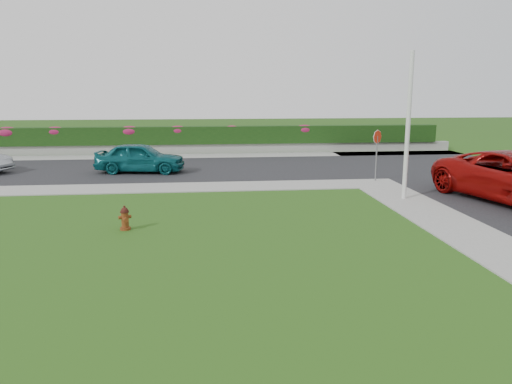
{
  "coord_description": "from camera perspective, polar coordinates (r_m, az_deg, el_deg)",
  "views": [
    {
      "loc": [
        -0.26,
        -11.3,
        3.91
      ],
      "look_at": [
        1.3,
        3.42,
        0.9
      ],
      "focal_mm": 35.0,
      "sensor_mm": 36.0,
      "label": 1
    }
  ],
  "objects": [
    {
      "name": "ground",
      "position": [
        11.96,
        -4.51,
        -7.62
      ],
      "size": [
        120.0,
        120.0,
        0.0
      ],
      "primitive_type": "plane",
      "color": "black",
      "rests_on": "ground"
    },
    {
      "name": "street_far",
      "position": [
        26.04,
        -16.49,
        2.43
      ],
      "size": [
        26.0,
        8.0,
        0.04
      ],
      "primitive_type": "cube",
      "color": "black",
      "rests_on": "ground"
    },
    {
      "name": "curb_corner",
      "position": [
        21.91,
        13.4,
        0.95
      ],
      "size": [
        2.0,
        2.0,
        0.04
      ],
      "primitive_type": "cube",
      "color": "gray",
      "rests_on": "ground"
    },
    {
      "name": "sidewalk_far",
      "position": [
        21.46,
        -21.46,
        0.24
      ],
      "size": [
        24.0,
        2.0,
        0.04
      ],
      "primitive_type": "cube",
      "color": "gray",
      "rests_on": "ground"
    },
    {
      "name": "retaining_wall",
      "position": [
        32.02,
        -7.37,
        4.93
      ],
      "size": [
        34.0,
        0.4,
        0.6
      ],
      "primitive_type": "cube",
      "color": "gray",
      "rests_on": "ground"
    },
    {
      "name": "utility_pole",
      "position": [
        18.71,
        16.98,
        7.13
      ],
      "size": [
        0.16,
        0.16,
        5.3
      ],
      "primitive_type": "cylinder",
      "color": "silver",
      "rests_on": "ground"
    },
    {
      "name": "sidewalk_beyond",
      "position": [
        30.56,
        -7.42,
        4.09
      ],
      "size": [
        34.0,
        2.0,
        0.04
      ],
      "primitive_type": "cube",
      "color": "gray",
      "rests_on": "ground"
    },
    {
      "name": "stop_sign",
      "position": [
        22.28,
        13.66,
        5.38
      ],
      "size": [
        0.5,
        0.39,
        2.27
      ],
      "rotation": [
        0.0,
        0.0,
        0.27
      ],
      "color": "slate",
      "rests_on": "ground"
    },
    {
      "name": "flower_clump_c",
      "position": [
        32.22,
        -14.25,
        6.75
      ],
      "size": [
        1.31,
        0.85,
        0.66
      ],
      "primitive_type": "ellipsoid",
      "color": "#B11E5A",
      "rests_on": "hedge"
    },
    {
      "name": "flower_clump_a",
      "position": [
        34.02,
        -26.54,
        6.11
      ],
      "size": [
        1.38,
        0.89,
        0.69
      ],
      "primitive_type": "ellipsoid",
      "color": "#B11E5A",
      "rests_on": "hedge"
    },
    {
      "name": "flower_clump_f",
      "position": [
        32.56,
        5.53,
        7.12
      ],
      "size": [
        1.24,
        0.79,
        0.62
      ],
      "primitive_type": "ellipsoid",
      "color": "#B11E5A",
      "rests_on": "hedge"
    },
    {
      "name": "hedge",
      "position": [
        32.03,
        -7.41,
        6.46
      ],
      "size": [
        32.0,
        0.9,
        1.1
      ],
      "primitive_type": "cube",
      "color": "black",
      "rests_on": "retaining_wall"
    },
    {
      "name": "sedan_teal",
      "position": [
        24.68,
        -13.1,
        3.86
      ],
      "size": [
        4.41,
        2.26,
        1.44
      ],
      "primitive_type": "imported",
      "rotation": [
        0.0,
        0.0,
        1.43
      ],
      "color": "#0B5156",
      "rests_on": "street_far"
    },
    {
      "name": "flower_clump_e",
      "position": [
        31.95,
        -2.76,
        7.15
      ],
      "size": [
        1.02,
        0.66,
        0.51
      ],
      "primitive_type": "ellipsoid",
      "color": "#B11E5A",
      "rests_on": "hedge"
    },
    {
      "name": "fire_hydrant",
      "position": [
        14.74,
        -14.75,
        -2.94
      ],
      "size": [
        0.37,
        0.35,
        0.71
      ],
      "rotation": [
        0.0,
        0.0,
        0.35
      ],
      "color": "#59210D",
      "rests_on": "ground"
    },
    {
      "name": "flower_clump_d",
      "position": [
        31.94,
        -8.94,
        6.96
      ],
      "size": [
        1.2,
        0.77,
        0.6
      ],
      "primitive_type": "ellipsoid",
      "color": "#B11E5A",
      "rests_on": "hedge"
    },
    {
      "name": "flower_clump_b",
      "position": [
        33.14,
        -21.95,
        6.42
      ],
      "size": [
        1.24,
        0.8,
        0.62
      ],
      "primitive_type": "ellipsoid",
      "color": "#B11E5A",
      "rests_on": "hedge"
    }
  ]
}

